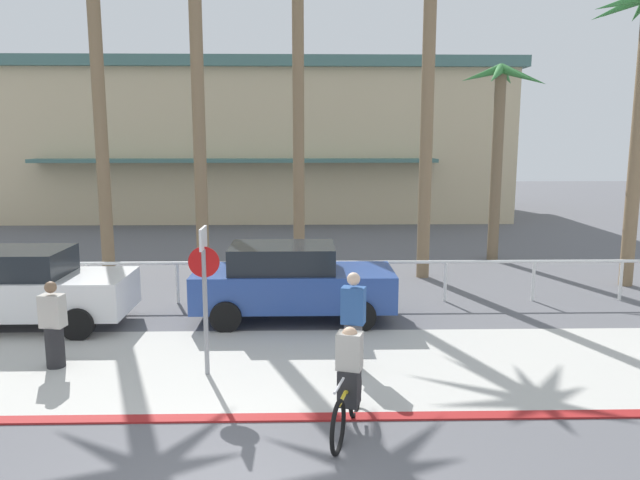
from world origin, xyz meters
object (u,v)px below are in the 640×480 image
(pedestrian_1, at_px, (353,325))
(car_blue_2, at_px, (291,281))
(palm_tree_2, at_px, (95,29))
(palm_tree_4, at_px, (297,27))
(palm_tree_5, at_px, (429,50))
(pedestrian_0, at_px, (54,329))
(palm_tree_6, at_px, (499,118))
(stop_sign_bike_lane, at_px, (204,280))
(car_white_1, at_px, (22,287))
(cyclist_yellow_0, at_px, (349,382))
(palm_tree_3, at_px, (194,13))

(pedestrian_1, bearing_deg, car_blue_2, 110.72)
(palm_tree_2, xyz_separation_m, pedestrian_1, (6.54, -7.21, -6.12))
(palm_tree_4, height_order, palm_tree_5, palm_tree_4)
(palm_tree_4, xyz_separation_m, pedestrian_0, (-4.18, -8.88, -6.62))
(palm_tree_2, height_order, palm_tree_6, palm_tree_2)
(stop_sign_bike_lane, bearing_deg, palm_tree_5, 55.19)
(car_white_1, bearing_deg, pedestrian_1, -20.62)
(cyclist_yellow_0, bearing_deg, palm_tree_4, 94.22)
(palm_tree_3, xyz_separation_m, palm_tree_6, (9.26, 2.35, -2.75))
(car_blue_2, height_order, pedestrian_0, car_blue_2)
(palm_tree_2, height_order, pedestrian_0, palm_tree_2)
(stop_sign_bike_lane, bearing_deg, pedestrian_1, 4.81)
(palm_tree_2, relative_size, palm_tree_6, 1.54)
(palm_tree_4, bearing_deg, cyclist_yellow_0, -85.78)
(palm_tree_6, height_order, cyclist_yellow_0, palm_tree_6)
(palm_tree_2, distance_m, palm_tree_6, 12.42)
(palm_tree_6, height_order, car_white_1, palm_tree_6)
(palm_tree_5, distance_m, pedestrian_0, 11.90)
(stop_sign_bike_lane, distance_m, car_white_1, 5.24)
(stop_sign_bike_lane, bearing_deg, palm_tree_6, 51.18)
(palm_tree_4, xyz_separation_m, car_blue_2, (-0.08, -6.04, -6.47))
(stop_sign_bike_lane, bearing_deg, palm_tree_2, 118.50)
(pedestrian_1, bearing_deg, cyclist_yellow_0, -95.99)
(car_blue_2, xyz_separation_m, cyclist_yellow_0, (0.91, -5.25, -0.18))
(palm_tree_2, bearing_deg, cyclist_yellow_0, -56.23)
(car_white_1, bearing_deg, cyclist_yellow_0, -35.95)
(palm_tree_2, relative_size, cyclist_yellow_0, 5.52)
(palm_tree_3, height_order, pedestrian_0, palm_tree_3)
(palm_tree_3, xyz_separation_m, car_blue_2, (2.70, -4.27, -6.51))
(palm_tree_5, height_order, palm_tree_6, palm_tree_5)
(palm_tree_5, distance_m, cyclist_yellow_0, 11.30)
(palm_tree_4, distance_m, palm_tree_6, 7.05)
(pedestrian_0, bearing_deg, stop_sign_bike_lane, -8.27)
(stop_sign_bike_lane, xyz_separation_m, car_white_1, (-4.35, 2.80, -0.81))
(car_blue_2, distance_m, pedestrian_1, 3.24)
(palm_tree_5, bearing_deg, pedestrian_1, -109.92)
(palm_tree_2, distance_m, palm_tree_3, 2.74)
(cyclist_yellow_0, distance_m, pedestrian_0, 5.56)
(pedestrian_1, bearing_deg, stop_sign_bike_lane, -175.19)
(palm_tree_4, height_order, palm_tree_6, palm_tree_4)
(car_white_1, xyz_separation_m, car_blue_2, (5.72, 0.44, 0.00))
(palm_tree_5, distance_m, pedestrian_1, 9.41)
(car_white_1, height_order, pedestrian_0, car_white_1)
(palm_tree_4, height_order, car_blue_2, palm_tree_4)
(pedestrian_1, bearing_deg, palm_tree_6, 60.68)
(car_white_1, height_order, cyclist_yellow_0, car_white_1)
(stop_sign_bike_lane, distance_m, palm_tree_5, 10.10)
(palm_tree_6, bearing_deg, palm_tree_2, -168.47)
(pedestrian_0, bearing_deg, pedestrian_1, -2.02)
(palm_tree_2, xyz_separation_m, car_blue_2, (5.40, -4.18, -6.06))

